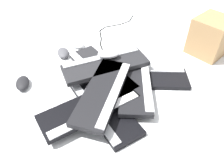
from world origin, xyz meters
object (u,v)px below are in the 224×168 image
keyboard_1 (145,78)px  keyboard_5 (104,91)px  keyboard_4 (135,81)px  keyboard_0 (103,107)px  keyboard_2 (106,78)px  cardboard_box (211,36)px  mouse_2 (23,83)px  mouse_0 (108,54)px  mouse_1 (77,44)px  mouse_3 (63,53)px  keyboard_6 (101,70)px  keyboard_7 (105,65)px  keyboard_3 (90,108)px

keyboard_1 → keyboard_5: keyboard_5 is taller
keyboard_4 → keyboard_0: bearing=-25.9°
keyboard_2 → cardboard_box: 0.67m
mouse_2 → cardboard_box: cardboard_box is taller
keyboard_1 → mouse_0: 0.23m
mouse_0 → mouse_1: (-0.15, -0.28, -0.09)m
keyboard_0 → keyboard_2: same height
keyboard_2 → cardboard_box: bearing=135.2°
mouse_0 → cardboard_box: bearing=12.8°
mouse_3 → keyboard_2: bearing=-149.0°
keyboard_2 → mouse_0: mouse_0 is taller
mouse_3 → keyboard_6: bearing=-148.3°
keyboard_7 → cardboard_box: (-0.44, 0.48, 0.03)m
keyboard_3 → cardboard_box: size_ratio=2.07×
keyboard_3 → keyboard_2: bearing=-173.2°
keyboard_0 → keyboard_2: bearing=-160.5°
keyboard_4 → keyboard_7: (-0.03, -0.17, 0.03)m
cardboard_box → keyboard_6: bearing=-47.8°
keyboard_2 → keyboard_3: size_ratio=1.03×
keyboard_2 → mouse_3: bearing=-109.3°
keyboard_0 → cardboard_box: bearing=148.6°
keyboard_6 → mouse_0: mouse_0 is taller
mouse_1 → mouse_3: size_ratio=1.00×
mouse_1 → keyboard_2: bearing=-10.7°
keyboard_6 → cardboard_box: bearing=132.2°
keyboard_4 → mouse_3: size_ratio=4.23×
keyboard_0 → mouse_3: 0.49m
keyboard_1 → keyboard_4: (0.08, -0.03, 0.03)m
keyboard_5 → mouse_3: (-0.26, -0.38, -0.05)m
mouse_1 → mouse_3: same height
keyboard_2 → keyboard_3: (0.24, 0.03, 0.03)m
keyboard_3 → mouse_3: size_ratio=4.05×
keyboard_5 → mouse_0: 0.24m
keyboard_0 → keyboard_1: size_ratio=0.95×
keyboard_2 → mouse_1: size_ratio=4.17×
keyboard_3 → mouse_2: 0.40m
keyboard_1 → keyboard_6: bearing=-74.2°
mouse_2 → mouse_1: bearing=133.1°
mouse_1 → mouse_2: bearing=-72.1°
keyboard_2 → keyboard_1: bearing=112.5°
keyboard_0 → keyboard_1: same height
keyboard_2 → keyboard_6: (-0.02, -0.03, 0.03)m
keyboard_4 → keyboard_6: 0.19m
keyboard_2 → keyboard_3: bearing=6.8°
mouse_0 → mouse_3: mouse_0 is taller
mouse_0 → mouse_1: 0.33m
keyboard_3 → cardboard_box: bearing=148.1°
keyboard_1 → mouse_0: mouse_0 is taller
cardboard_box → mouse_1: bearing=-72.7°
keyboard_1 → keyboard_3: (0.32, -0.16, 0.03)m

